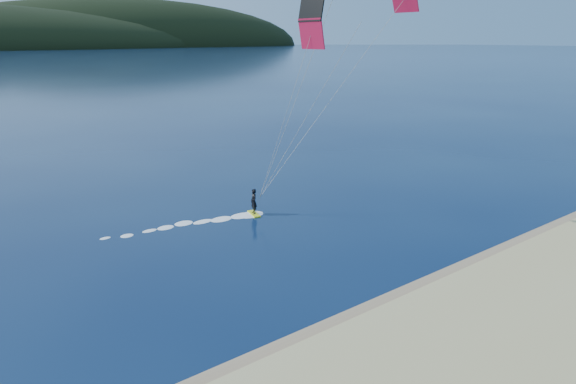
{
  "coord_description": "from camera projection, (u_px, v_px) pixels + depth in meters",
  "views": [
    {
      "loc": [
        -11.28,
        -9.03,
        12.48
      ],
      "look_at": [
        2.79,
        10.0,
        5.0
      ],
      "focal_mm": 30.39,
      "sensor_mm": 36.0,
      "label": 1
    }
  ],
  "objects": [
    {
      "name": "wet_sand",
      "position": [
        312.0,
        347.0,
        20.52
      ],
      "size": [
        220.0,
        2.5,
        0.1
      ],
      "color": "#957857",
      "rests_on": "ground"
    },
    {
      "name": "kitesurfer_near",
      "position": [
        357.0,
        27.0,
        32.1
      ],
      "size": [
        21.5,
        7.48,
        17.04
      ],
      "color": "yellow",
      "rests_on": "ground"
    }
  ]
}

